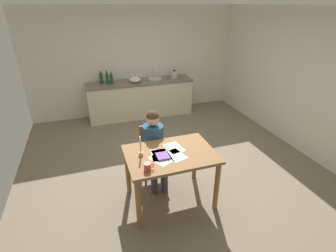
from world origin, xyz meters
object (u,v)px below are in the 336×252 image
Objects in this scene: book_magazine at (163,156)px; sink_unit at (155,79)px; coffee_mug at (148,167)px; candlestick at (141,150)px; wine_glass_by_kettle at (136,75)px; mixing_bowl at (135,80)px; wine_glass_back_left at (132,76)px; person_seated at (154,144)px; stovetop_kettle at (174,74)px; bottle_wine_red at (111,79)px; wine_glass_back_right at (126,76)px; chair_at_table at (153,150)px; bottle_vinegar at (107,78)px; wine_glass_near_sink at (140,75)px; bottle_oil at (101,78)px; dining_table at (170,161)px.

book_magazine is 3.37m from sink_unit.
sink_unit is at bearing 72.81° from coffee_mug.
wine_glass_by_kettle is at bearing 78.86° from candlestick.
mixing_bowl reaches higher than coffee_mug.
wine_glass_back_left is at bearing 180.00° from wine_glass_by_kettle.
stovetop_kettle is (1.29, 2.68, 0.32)m from person_seated.
sink_unit reaches higher than stovetop_kettle.
bottle_wine_red is 0.39m from wine_glass_back_right.
chair_at_table is 2.89m from stovetop_kettle.
sink_unit is 2.34× the size of wine_glass_by_kettle.
wine_glass_back_right is at bearing 130.51° from mixing_bowl.
stovetop_kettle is at bearing -8.20° from wine_glass_back_left.
wine_glass_back_left is at bearing 171.80° from stovetop_kettle.
candlestick is at bearing -88.81° from bottle_vinegar.
wine_glass_back_right is (0.08, 2.69, 0.52)m from chair_at_table.
wine_glass_by_kettle reaches higher than mixing_bowl.
coffee_mug is 3.67m from wine_glass_back_left.
mixing_bowl is 1.77× the size of wine_glass_by_kettle.
bottle_wine_red reaches higher than book_magazine.
bottle_vinegar is 0.83m from wine_glass_near_sink.
wine_glass_back_right is at bearing 180.00° from wine_glass_by_kettle.
wine_glass_back_left is (0.29, 3.41, 0.20)m from book_magazine.
wine_glass_back_left is (0.75, 0.06, -0.01)m from bottle_oil.
candlestick is 1.31× the size of stovetop_kettle.
book_magazine is 1.15× the size of wine_glass_near_sink.
candlestick is 1.88× the size of wine_glass_by_kettle.
chair_at_table is at bearing 86.88° from book_magazine.
bottle_wine_red is 1.74× the size of wine_glass_near_sink.
candlestick is 0.30m from book_magazine.
wine_glass_back_left is (0.25, 2.83, 0.33)m from person_seated.
dining_table is 3.98× the size of bottle_vinegar.
book_magazine is 1.15× the size of wine_glass_back_left.
wine_glass_by_kettle is 1.00× the size of wine_glass_back_left.
sink_unit is at bearing -4.03° from bottle_oil.
wine_glass_by_kettle is at bearing 84.62° from book_magazine.
candlestick is (-0.01, 0.34, 0.03)m from coffee_mug.
dining_table is at bearing -79.92° from bottle_oil.
wine_glass_by_kettle is at bearing 3.79° from bottle_oil.
stovetop_kettle is (1.60, 3.14, 0.12)m from candlestick.
wine_glass_by_kettle is at bearing 180.00° from wine_glass_near_sink.
sink_unit is 2.34× the size of wine_glass_back_right.
person_seated is 2.76m from bottle_vinegar.
coffee_mug is 3.65m from sink_unit.
bottle_vinegar is at bearing 178.79° from sink_unit.
dining_table is 4.41× the size of mixing_bowl.
coffee_mug is at bearing -144.34° from dining_table.
coffee_mug is at bearing -99.40° from mixing_bowl.
chair_at_table is 2.99× the size of bottle_oil.
bottle_vinegar is 0.65m from mixing_bowl.
coffee_mug is 0.57× the size of stovetop_kettle.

